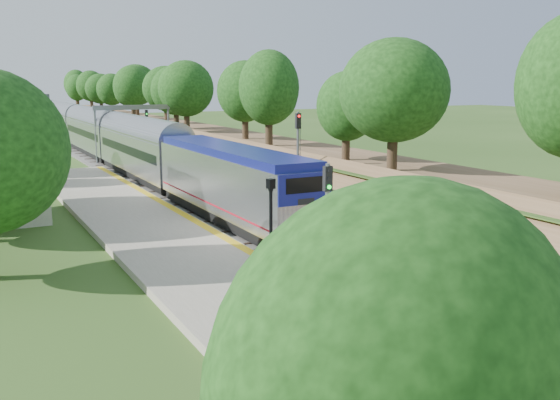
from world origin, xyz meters
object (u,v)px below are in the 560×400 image
lamppost_mid (383,291)px  signal_platform (327,219)px  signal_gantry (132,118)px  signal_farside (298,149)px  lamppost_far (271,238)px  train (95,136)px

lamppost_mid → signal_platform: bearing=79.4°
signal_gantry → lamppost_mid: size_ratio=1.79×
signal_platform → signal_farside: bearing=63.7°
signal_gantry → lamppost_far: bearing=-97.8°
signal_gantry → signal_farside: 30.26m
signal_gantry → signal_farside: size_ratio=1.28×
signal_farside → train: bearing=99.2°
signal_gantry → train: 9.10m
lamppost_mid → signal_platform: size_ratio=0.87×
lamppost_mid → train: bearing=86.5°
signal_gantry → lamppost_far: size_ratio=1.88×
train → lamppost_far: bearing=-93.9°
signal_platform → lamppost_far: bearing=104.9°
signal_platform → signal_gantry: bearing=83.7°
train → lamppost_mid: size_ratio=21.90×
signal_gantry → signal_platform: bearing=-96.3°
lamppost_mid → lamppost_far: bearing=89.5°
train → lamppost_mid: bearing=-93.5°
train → lamppost_far: size_ratio=22.89×
lamppost_mid → signal_farside: size_ratio=0.71×
train → signal_platform: signal_platform is taller
lamppost_mid → lamppost_far: (0.06, 7.69, -0.09)m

